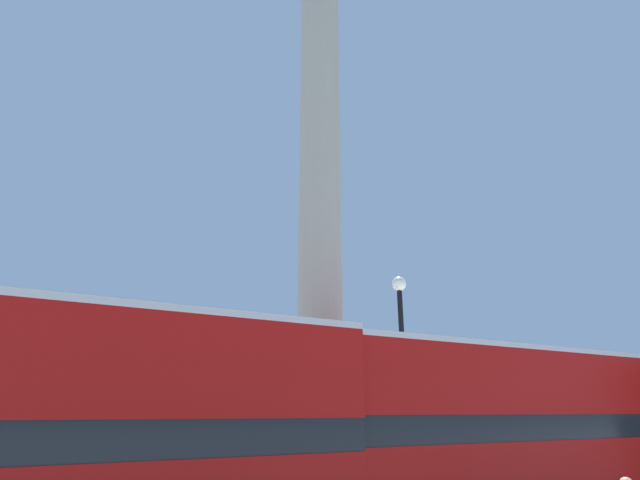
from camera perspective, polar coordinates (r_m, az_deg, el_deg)
name	(u,v)px	position (r m, az deg, el deg)	size (l,w,h in m)	color
monument_column	(320,255)	(17.46, 0.00, -1.77)	(4.73, 4.73, 23.80)	#A39E8E
bus_c	(473,431)	(12.98, 17.13, -20.14)	(11.36, 3.24, 4.33)	#A80F0C
street_lamp	(405,388)	(13.54, 9.64, -16.29)	(0.40, 0.40, 6.35)	black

